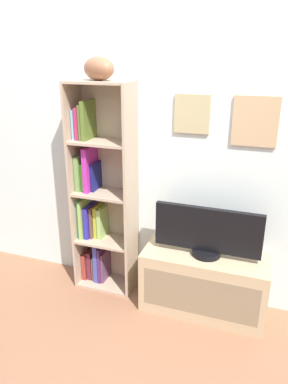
{
  "coord_description": "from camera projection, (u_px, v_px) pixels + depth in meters",
  "views": [
    {
      "loc": [
        0.9,
        -1.58,
        1.94
      ],
      "look_at": [
        0.03,
        0.85,
        0.97
      ],
      "focal_mm": 34.43,
      "sensor_mm": 36.0,
      "label": 1
    }
  ],
  "objects": [
    {
      "name": "tv_stand",
      "position": [
        204.0,
        282.0,
        2.9
      ],
      "size": [
        0.97,
        0.4,
        0.5
      ],
      "color": "tan",
      "rests_on": "ground"
    },
    {
      "name": "football",
      "position": [
        99.0,
        69.0,
        2.67
      ],
      "size": [
        0.33,
        0.28,
        0.17
      ],
      "primitive_type": "ellipsoid",
      "rotation": [
        0.0,
        0.0,
        -0.46
      ],
      "color": "brown",
      "rests_on": "bookshelf"
    },
    {
      "name": "back_wall",
      "position": [
        153.0,
        148.0,
        2.92
      ],
      "size": [
        4.8,
        0.08,
        2.47
      ],
      "color": "silver",
      "rests_on": "ground"
    },
    {
      "name": "television",
      "position": [
        208.0,
        232.0,
        2.75
      ],
      "size": [
        0.8,
        0.22,
        0.39
      ],
      "color": "black",
      "rests_on": "tv_stand"
    },
    {
      "name": "ground",
      "position": [
        96.0,
        379.0,
        2.37
      ],
      "size": [
        5.2,
        5.2,
        0.04
      ],
      "primitive_type": "cube",
      "color": "#8A5C41"
    },
    {
      "name": "bookshelf",
      "position": [
        99.0,
        198.0,
        3.08
      ],
      "size": [
        0.5,
        0.28,
        1.76
      ],
      "color": "tan",
      "rests_on": "ground"
    }
  ]
}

